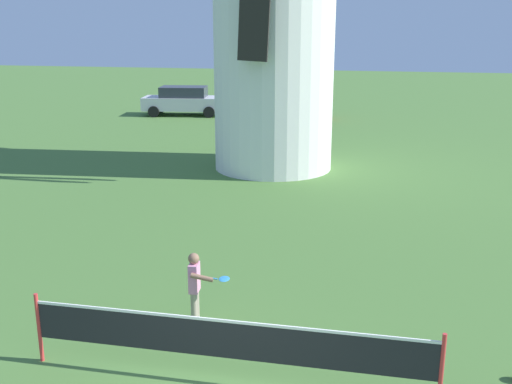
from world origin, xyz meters
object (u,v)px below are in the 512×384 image
Objects in this scene: parked_car_silver at (184,100)px; parked_car_red at (287,103)px; tennis_net at (227,340)px; player_far at (196,283)px.

parked_car_silver is 1.06× the size of parked_car_red.
player_far is at bearing 120.09° from tennis_net.
tennis_net is at bearing -70.33° from parked_car_silver.
tennis_net is 1.27× the size of parked_car_silver.
parked_car_red is (-2.04, 22.74, 0.10)m from player_far.
parked_car_silver is (-7.76, 22.73, 0.10)m from player_far.
player_far is at bearing -84.88° from parked_car_red.
parked_car_red reaches higher than player_far.
parked_car_silver reaches higher than tennis_net.
tennis_net is 25.90m from parked_car_silver.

